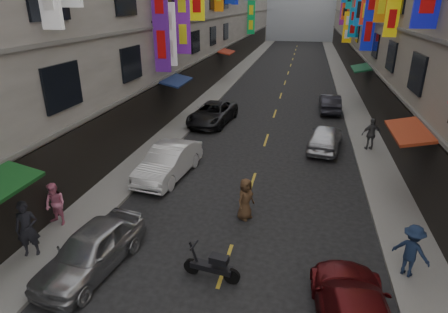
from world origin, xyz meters
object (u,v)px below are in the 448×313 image
at_px(car_left_far, 213,113).
at_px(car_right_far, 330,103).
at_px(pedestrian_rnear, 411,251).
at_px(pedestrian_crossing, 245,199).
at_px(scooter_crossing, 212,266).
at_px(car_right_mid, 325,137).
at_px(pedestrian_lfar, 55,204).
at_px(car_left_mid, 169,162).
at_px(pedestrian_rfar, 371,134).
at_px(car_left_near, 91,250).
at_px(scooter_far_right, 327,143).
at_px(pedestrian_lnear, 27,229).

relative_size(car_left_far, car_right_far, 1.24).
bearing_deg(pedestrian_rnear, pedestrian_crossing, 10.22).
xyz_separation_m(scooter_crossing, pedestrian_rnear, (5.75, 1.30, 0.52)).
xyz_separation_m(car_right_mid, pedestrian_lfar, (-9.93, -10.30, 0.22)).
relative_size(car_left_mid, pedestrian_lfar, 2.81).
xyz_separation_m(car_left_mid, pedestrian_rfar, (9.85, 5.47, 0.26)).
bearing_deg(pedestrian_lfar, car_left_far, 91.45).
distance_m(scooter_crossing, car_left_near, 3.77).
xyz_separation_m(scooter_far_right, car_left_mid, (-7.53, -5.17, 0.32)).
bearing_deg(pedestrian_rfar, car_right_far, -89.31).
distance_m(car_right_far, pedestrian_rnear, 18.82).
bearing_deg(pedestrian_crossing, scooter_far_right, 8.31).
bearing_deg(pedestrian_lfar, pedestrian_rfar, 52.13).
distance_m(scooter_far_right, pedestrian_crossing, 8.81).
height_order(pedestrian_lfar, pedestrian_rfar, pedestrian_rfar).
relative_size(car_left_near, car_left_far, 0.81).
distance_m(car_left_mid, pedestrian_rfar, 11.27).
bearing_deg(pedestrian_rnear, pedestrian_lfar, 32.39).
distance_m(car_left_near, pedestrian_lfar, 3.17).
bearing_deg(scooter_far_right, car_left_near, 41.95).
distance_m(car_right_far, pedestrian_lnear, 22.75).
height_order(scooter_far_right, car_left_mid, car_left_mid).
bearing_deg(car_right_far, car_left_far, 29.71).
relative_size(scooter_far_right, pedestrian_crossing, 1.06).
distance_m(scooter_crossing, pedestrian_lfar, 6.48).
height_order(scooter_far_right, car_left_near, car_left_near).
distance_m(car_left_mid, car_right_far, 15.70).
bearing_deg(car_right_far, car_right_mid, 84.71).
distance_m(car_right_mid, pedestrian_rfar, 2.47).
relative_size(car_right_far, pedestrian_lfar, 2.50).
relative_size(scooter_crossing, scooter_far_right, 1.02).
distance_m(scooter_far_right, car_left_mid, 9.14).
bearing_deg(car_left_mid, scooter_far_right, 41.05).
height_order(car_left_far, pedestrian_lnear, pedestrian_lnear).
distance_m(car_right_mid, pedestrian_lnear, 15.48).
distance_m(pedestrian_lnear, pedestrian_crossing, 7.49).
xyz_separation_m(scooter_far_right, pedestrian_lfar, (-10.06, -10.19, 0.50)).
bearing_deg(pedestrian_crossing, car_left_mid, 85.50).
bearing_deg(car_right_far, pedestrian_lnear, 62.07).
xyz_separation_m(pedestrian_lfar, pedestrian_rnear, (12.03, -0.24, 0.02)).
relative_size(car_right_mid, pedestrian_rfar, 2.35).
xyz_separation_m(scooter_crossing, car_left_far, (-3.75, 15.29, 0.27)).
distance_m(scooter_crossing, pedestrian_lnear, 6.05).
bearing_deg(pedestrian_lfar, pedestrian_crossing, 28.98).
bearing_deg(car_left_far, car_right_mid, -18.50).
xyz_separation_m(car_right_mid, pedestrian_lnear, (-9.66, -12.08, 0.36)).
height_order(scooter_far_right, car_right_mid, car_right_mid).
height_order(car_right_far, pedestrian_lfar, pedestrian_lfar).
height_order(pedestrian_lnear, pedestrian_lfar, pedestrian_lnear).
distance_m(car_left_far, pedestrian_crossing, 12.41).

